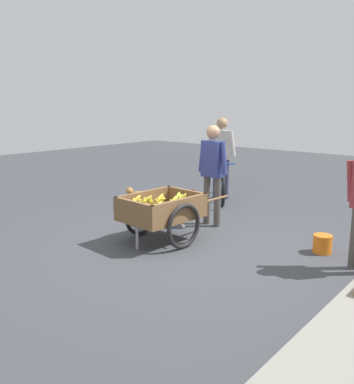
% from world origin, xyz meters
% --- Properties ---
extents(ground_plane, '(24.00, 24.00, 0.00)m').
position_xyz_m(ground_plane, '(0.00, 0.00, 0.00)').
color(ground_plane, '#3D3F44').
extents(fruit_cart, '(1.69, 0.98, 0.73)m').
position_xyz_m(fruit_cart, '(0.15, -0.36, 0.44)').
color(fruit_cart, brown).
rests_on(fruit_cart, ground).
extents(vendor_person, '(0.22, 0.58, 1.63)m').
position_xyz_m(vendor_person, '(-1.00, -0.29, 0.98)').
color(vendor_person, '#4C4742').
rests_on(vendor_person, ground).
extents(bicycle, '(1.35, 1.06, 0.85)m').
position_xyz_m(bicycle, '(-2.57, -1.19, 0.35)').
color(bicycle, black).
rests_on(bicycle, ground).
extents(cyclist_person, '(0.37, 0.50, 1.68)m').
position_xyz_m(cyclist_person, '(-2.69, -1.28, 1.01)').
color(cyclist_person, '#333851').
rests_on(cyclist_person, ground).
extents(dog, '(0.23, 0.67, 0.40)m').
position_xyz_m(dog, '(-0.94, -1.94, 0.27)').
color(dog, '#AD7A38').
rests_on(dog, ground).
extents(plastic_bucket, '(0.25, 0.25, 0.25)m').
position_xyz_m(plastic_bucket, '(-0.90, 1.60, 0.12)').
color(plastic_bucket, orange).
rests_on(plastic_bucket, ground).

